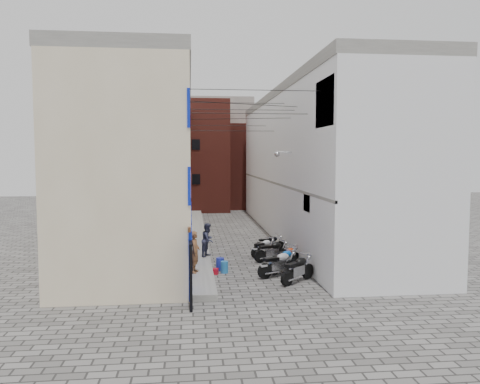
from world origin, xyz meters
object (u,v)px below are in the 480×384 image
object	(u,v)px
motorcycle_b	(279,263)
motorcycle_d	(288,255)
motorcycle_g	(270,243)
water_jug_near	(224,267)
motorcycle_a	(298,268)
motorcycle_f	(264,247)
red_crate	(214,271)
motorcycle_e	(272,250)
motorcycle_c	(284,259)
person_a	(195,252)
person_b	(208,240)
water_jug_far	(220,264)

from	to	relation	value
motorcycle_b	motorcycle_d	size ratio (longest dim) A/B	1.21
motorcycle_g	water_jug_near	distance (m)	4.96
motorcycle_a	motorcycle_g	world-z (taller)	motorcycle_a
motorcycle_f	red_crate	distance (m)	4.24
motorcycle_e	motorcycle_b	bearing A→B (deg)	-22.80
motorcycle_c	motorcycle_g	size ratio (longest dim) A/B	1.11
motorcycle_g	water_jug_near	bearing A→B (deg)	-44.56
motorcycle_b	person_a	bearing A→B (deg)	-116.12
motorcycle_b	person_b	distance (m)	4.23
water_jug_near	water_jug_far	world-z (taller)	water_jug_far
motorcycle_a	motorcycle_b	distance (m)	1.15
person_b	water_jug_far	xyz separation A→B (m)	(0.46, -1.79, -0.77)
motorcycle_f	person_a	size ratio (longest dim) A/B	0.99
motorcycle_f	water_jug_far	distance (m)	3.53
motorcycle_b	motorcycle_d	xyz separation A→B (m)	(0.78, 1.83, -0.10)
red_crate	motorcycle_g	bearing A→B (deg)	53.91
person_b	water_jug_far	world-z (taller)	person_b
motorcycle_b	water_jug_far	world-z (taller)	motorcycle_b
motorcycle_a	motorcycle_c	distance (m)	1.80
motorcycle_a	water_jug_far	bearing A→B (deg)	-169.19
motorcycle_b	motorcycle_g	xyz separation A→B (m)	(0.48, 5.00, -0.10)
motorcycle_e	person_b	size ratio (longest dim) A/B	1.20
motorcycle_c	water_jug_far	distance (m)	2.81
person_a	water_jug_far	bearing A→B (deg)	-31.03
motorcycle_e	person_b	xyz separation A→B (m)	(-3.06, 0.33, 0.49)
motorcycle_f	water_jug_near	distance (m)	3.81
motorcycle_c	person_a	size ratio (longest dim) A/B	1.10
motorcycle_c	motorcycle_e	distance (m)	1.99
motorcycle_b	motorcycle_f	world-z (taller)	motorcycle_b
motorcycle_b	motorcycle_c	size ratio (longest dim) A/B	1.08
motorcycle_d	motorcycle_e	xyz separation A→B (m)	(-0.54, 0.96, 0.07)
water_jug_near	red_crate	size ratio (longest dim) A/B	1.33
motorcycle_b	water_jug_near	xyz separation A→B (m)	(-2.20, 0.84, -0.34)
motorcycle_a	person_a	size ratio (longest dim) A/B	1.19
motorcycle_a	person_a	xyz separation A→B (m)	(-4.05, 1.04, 0.52)
motorcycle_c	red_crate	bearing A→B (deg)	-128.44
motorcycle_g	red_crate	distance (m)	5.37
motorcycle_a	person_b	xyz separation A→B (m)	(-3.40, 4.11, 0.45)
motorcycle_c	motorcycle_f	distance (m)	3.16
motorcycle_a	water_jug_near	bearing A→B (deg)	-164.25
motorcycle_e	water_jug_near	distance (m)	3.14
motorcycle_d	motorcycle_g	distance (m)	3.19
person_b	water_jug_far	size ratio (longest dim) A/B	2.87
motorcycle_d	motorcycle_e	world-z (taller)	motorcycle_e
water_jug_far	motorcycle_b	bearing A→B (deg)	-29.35
motorcycle_a	person_b	world-z (taller)	person_b
motorcycle_b	motorcycle_f	xyz separation A→B (m)	(0.00, 3.94, -0.10)
motorcycle_c	motorcycle_a	bearing A→B (deg)	-34.89
water_jug_near	red_crate	world-z (taller)	water_jug_near
water_jug_near	person_b	bearing A→B (deg)	105.13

